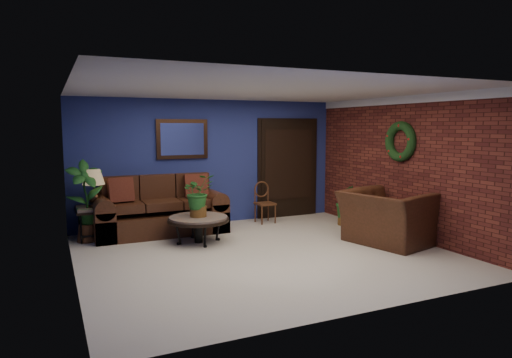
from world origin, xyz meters
name	(u,v)px	position (x,y,z in m)	size (l,w,h in m)	color
floor	(264,253)	(0.00, 0.00, 0.00)	(5.50, 5.50, 0.00)	beige
wall_back	(211,162)	(0.00, 2.50, 1.25)	(5.50, 0.04, 2.50)	navy
wall_left	(71,183)	(-2.75, 0.00, 1.25)	(0.04, 5.00, 2.50)	navy
wall_right_brick	(404,167)	(2.75, 0.00, 1.25)	(0.04, 5.00, 2.50)	maroon
ceiling	(265,91)	(0.00, 0.00, 2.50)	(5.50, 5.00, 0.02)	silver
crown_molding	(405,100)	(2.72, 0.00, 2.43)	(0.03, 5.00, 0.14)	white
wall_mirror	(182,139)	(-0.60, 2.46, 1.72)	(1.02, 0.06, 0.77)	#3C2314
closet_door	(288,169)	(1.75, 2.47, 1.05)	(1.44, 0.06, 2.18)	black
wreath	(400,142)	(2.69, 0.05, 1.70)	(0.72, 0.72, 0.16)	black
sofa	(159,214)	(-1.17, 2.09, 0.35)	(2.36, 1.02, 1.06)	#482114
coffee_table	(198,220)	(-0.73, 1.07, 0.39)	(1.04, 1.04, 0.45)	#56504B
end_table	(95,214)	(-2.30, 2.05, 0.44)	(0.63, 0.63, 0.58)	#56504B
table_lamp	(94,183)	(-2.30, 2.05, 0.98)	(0.38, 0.38, 0.63)	#3C2314
side_chair	(264,199)	(1.00, 2.11, 0.48)	(0.37, 0.37, 0.84)	#572F19
armchair	(388,218)	(2.15, -0.32, 0.44)	(1.37, 1.20, 0.89)	#482114
coffee_plant	(198,193)	(-0.73, 1.07, 0.84)	(0.59, 0.53, 0.72)	brown
floor_plant	(345,205)	(2.35, 1.19, 0.41)	(0.40, 0.34, 0.80)	brown
tall_plant	(86,198)	(-2.45, 1.95, 0.76)	(0.66, 0.48, 1.41)	brown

